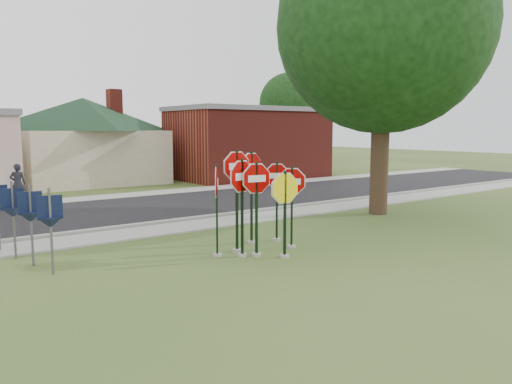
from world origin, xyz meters
TOP-DOWN VIEW (x-y plane):
  - ground at (0.00, 0.00)m, footprint 120.00×120.00m
  - sidewalk_near at (0.00, 5.50)m, footprint 60.00×1.60m
  - road at (0.00, 10.00)m, footprint 60.00×7.00m
  - sidewalk_far at (0.00, 14.30)m, footprint 60.00×1.60m
  - curb at (0.00, 6.50)m, footprint 60.00×0.20m
  - stop_sign_center at (-0.27, 1.04)m, footprint 1.08×0.24m
  - stop_sign_yellow at (0.22, 0.48)m, footprint 1.11×0.24m
  - stop_sign_left at (-0.59, 1.23)m, footprint 1.13×0.27m
  - stop_sign_right at (1.07, 1.20)m, footprint 0.81×0.68m
  - stop_sign_back_right at (0.49, 2.31)m, footprint 1.09×0.24m
  - stop_sign_back_left at (-0.43, 1.70)m, footprint 1.09×0.24m
  - stop_sign_far_right at (1.28, 2.13)m, footprint 0.86×0.52m
  - stop_sign_far_left at (-1.12, 1.61)m, footprint 0.64×0.94m
  - route_sign_row at (-5.40, 4.50)m, footprint 1.43×4.63m
  - building_house at (2.00, 22.00)m, footprint 11.60×11.60m
  - building_brick at (12.00, 18.50)m, footprint 10.20×6.20m
  - oak_tree at (7.50, 3.50)m, footprint 11.70×11.10m
  - bg_tree_right at (22.00, 26.00)m, footprint 5.60×5.60m
  - pedestrian at (-3.37, 14.39)m, footprint 0.73×0.57m

SIDE VIEW (x-z plane):
  - ground at x=0.00m, z-range 0.00..0.00m
  - road at x=0.00m, z-range 0.00..0.04m
  - sidewalk_near at x=0.00m, z-range 0.00..0.06m
  - sidewalk_far at x=0.00m, z-range 0.00..0.06m
  - curb at x=0.00m, z-range 0.00..0.14m
  - pedestrian at x=-3.37m, z-range 0.06..1.81m
  - route_sign_row at x=-5.40m, z-range 0.22..2.22m
  - stop_sign_yellow at x=0.22m, z-range 0.26..2.62m
  - stop_sign_right at x=1.07m, z-range 0.27..2.66m
  - stop_sign_far_right at x=1.28m, z-range 0.26..2.71m
  - stop_sign_far_left at x=-1.12m, z-range 0.31..2.82m
  - stop_sign_center at x=-0.27m, z-range 0.32..2.91m
  - stop_sign_left at x=-0.59m, z-range 0.35..3.03m
  - stop_sign_back_right at x=0.49m, z-range 0.37..3.16m
  - stop_sign_back_left at x=-0.43m, z-range 0.38..3.26m
  - building_brick at x=12.00m, z-range 0.03..4.78m
  - building_house at x=2.00m, z-range 0.55..6.75m
  - bg_tree_right at x=22.00m, z-range 1.38..9.78m
  - oak_tree at x=7.50m, z-range 1.55..12.78m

